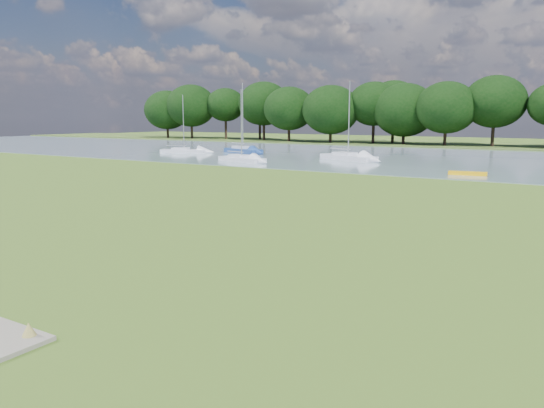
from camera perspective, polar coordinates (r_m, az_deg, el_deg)
The scene contains 9 objects.
ground at distance 22.88m, azimuth 0.37°, elevation -2.59°, with size 220.00×220.00×0.00m, color olive.
river at distance 62.36m, azimuth 21.09°, elevation 4.39°, with size 220.00×40.00×0.10m, color slate.
far_bank at distance 91.94m, azimuth 24.71°, elevation 5.57°, with size 220.00×20.00×0.40m, color #4C6626.
kayak at distance 45.83m, azimuth 20.30°, elevation 3.11°, with size 2.97×0.69×0.30m, color #F5AF0A.
tree_line at distance 90.51m, azimuth 16.43°, elevation 10.38°, with size 117.44×9.57×11.58m.
sailboat_0 at distance 56.26m, azimuth -3.33°, elevation 5.00°, with size 6.31×3.36×7.49m.
sailboat_1 at distance 71.01m, azimuth -9.49°, elevation 5.78°, with size 6.33×3.77×7.50m.
sailboat_2 at distance 58.90m, azimuth 8.13°, elevation 5.19°, with size 7.37×4.60×8.47m.
sailboat_5 at distance 69.59m, azimuth -3.18°, elevation 5.94°, with size 6.64×3.85×8.96m.
Camera 1 is at (11.72, -19.07, 4.75)m, focal length 35.00 mm.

